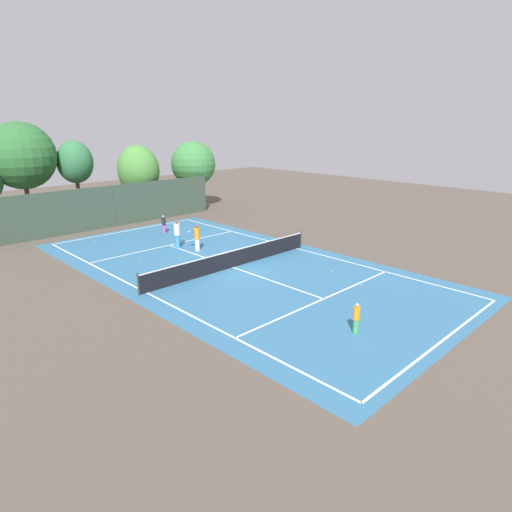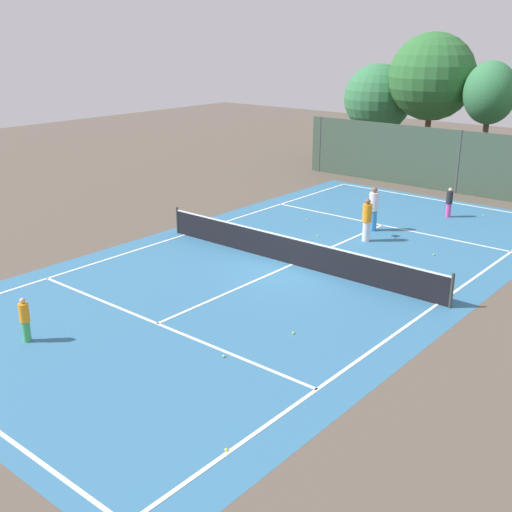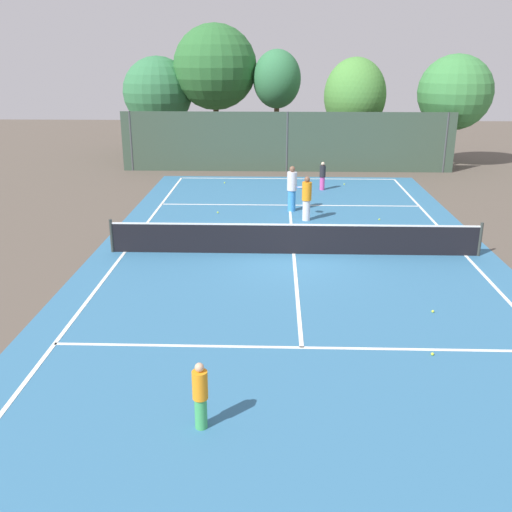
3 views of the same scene
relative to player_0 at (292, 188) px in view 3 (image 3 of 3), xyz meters
name	(u,v)px [view 3 (image 3 of 3)]	position (x,y,z in m)	size (l,w,h in m)	color
ground_plane	(294,254)	(-0.06, -5.47, -0.95)	(80.00, 80.00, 0.00)	brown
court_surface	(294,254)	(-0.06, -5.47, -0.94)	(13.00, 25.00, 0.01)	teal
tennis_net	(294,239)	(-0.06, -5.47, -0.44)	(11.90, 0.10, 1.10)	#333833
perimeter_fence	(287,142)	(-0.06, 8.53, 0.65)	(18.00, 0.12, 3.20)	#384C3D
tree_0	(277,80)	(-0.64, 13.30, 3.70)	(2.87, 2.86, 6.40)	brown
tree_1	(355,96)	(3.77, 11.00, 2.92)	(3.49, 3.62, 5.97)	brown
tree_2	(215,67)	(-4.43, 13.96, 4.39)	(5.10, 5.10, 7.90)	brown
tree_3	(158,92)	(-8.05, 14.12, 2.91)	(4.31, 4.31, 6.02)	brown
tree_4	(455,93)	(9.26, 10.61, 3.13)	(4.12, 4.12, 6.15)	brown
player_0	(292,188)	(0.00, 0.00, 0.00)	(0.39, 0.39, 1.85)	#388CD8
player_1	(322,176)	(1.55, 3.99, -0.27)	(0.28, 0.28, 1.33)	#D14799
player_2	(307,198)	(0.53, -1.42, -0.06)	(0.64, 0.93, 1.72)	silver
player_3	(200,395)	(-1.91, -14.82, -0.30)	(0.27, 0.27, 1.25)	#3FA559
tennis_ball_1	(218,212)	(-2.99, -0.48, -0.91)	(0.07, 0.07, 0.07)	#CCE533
tennis_ball_2	(344,184)	(2.73, 5.14, -0.91)	(0.07, 0.07, 0.07)	#CCE533
tennis_ball_3	(444,247)	(4.96, -4.73, -0.91)	(0.07, 0.07, 0.07)	#CCE533
tennis_ball_4	(433,311)	(3.29, -9.91, -0.91)	(0.07, 0.07, 0.07)	#CCE533
tennis_ball_5	(379,219)	(3.38, -1.32, -0.91)	(0.07, 0.07, 0.07)	#CCE533
tennis_ball_6	(225,183)	(-3.21, 5.28, -0.91)	(0.07, 0.07, 0.07)	#CCE533
tennis_ball_7	(260,224)	(-1.25, -2.19, -0.91)	(0.07, 0.07, 0.07)	#CCE533
tennis_ball_8	(432,354)	(2.73, -12.12, -0.91)	(0.07, 0.07, 0.07)	#CCE533
tennis_ball_9	(309,249)	(0.45, -5.09, -0.91)	(0.07, 0.07, 0.07)	#CCE533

